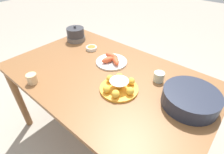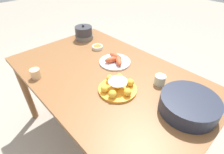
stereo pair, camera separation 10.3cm
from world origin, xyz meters
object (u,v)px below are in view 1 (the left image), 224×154
at_px(dining_table, 106,84).
at_px(cup_far, 159,77).
at_px(sauce_bowl, 92,48).
at_px(serving_bowl, 191,98).
at_px(warming_pot, 76,34).
at_px(seafood_platter, 112,60).
at_px(cake_plate, 119,86).
at_px(cup_near, 32,79).

relative_size(dining_table, cup_far, 20.79).
bearing_deg(sauce_bowl, serving_bowl, -6.45).
height_order(dining_table, cup_far, cup_far).
distance_m(serving_bowl, cup_far, 0.26).
relative_size(serving_bowl, warming_pot, 1.83).
distance_m(serving_bowl, seafood_platter, 0.64).
bearing_deg(cake_plate, serving_bowl, 22.56).
distance_m(cake_plate, cup_far, 0.29).
distance_m(cup_far, warming_pot, 0.93).
height_order(sauce_bowl, cup_near, cup_near).
bearing_deg(warming_pot, cup_near, -65.13).
distance_m(seafood_platter, warming_pot, 0.54).
height_order(cake_plate, cup_near, cake_plate).
xyz_separation_m(cake_plate, warming_pot, (-0.78, 0.30, 0.03)).
xyz_separation_m(serving_bowl, sauce_bowl, (-0.92, 0.10, -0.03)).
relative_size(dining_table, serving_bowl, 4.72).
bearing_deg(cup_near, serving_bowl, 28.79).
distance_m(dining_table, seafood_platter, 0.20).
bearing_deg(cup_near, warming_pot, 114.87).
distance_m(serving_bowl, warming_pot, 1.18).
distance_m(dining_table, sauce_bowl, 0.42).
bearing_deg(warming_pot, sauce_bowl, -8.32).
bearing_deg(serving_bowl, cup_far, 160.26).
bearing_deg(sauce_bowl, cake_plate, -26.84).
bearing_deg(cup_near, seafood_platter, 65.89).
distance_m(dining_table, cup_far, 0.39).
bearing_deg(sauce_bowl, dining_table, -29.41).
xyz_separation_m(sauce_bowl, cup_near, (0.04, -0.59, 0.02)).
height_order(cup_near, warming_pot, warming_pot).
xyz_separation_m(serving_bowl, cup_near, (-0.88, -0.48, -0.02)).
height_order(serving_bowl, sauce_bowl, serving_bowl).
relative_size(serving_bowl, cup_far, 4.40).
xyz_separation_m(cake_plate, cup_far, (0.15, 0.25, 0.00)).
bearing_deg(cake_plate, cup_near, -146.69).
distance_m(dining_table, serving_bowl, 0.59).
bearing_deg(seafood_platter, cup_far, 4.94).
bearing_deg(cake_plate, cup_far, 59.77).
distance_m(cup_near, warming_pot, 0.69).
xyz_separation_m(seafood_platter, warming_pot, (-0.53, 0.09, 0.04)).
bearing_deg(serving_bowl, cup_near, -151.21).
bearing_deg(warming_pot, serving_bowl, -6.85).
distance_m(sauce_bowl, warming_pot, 0.26).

